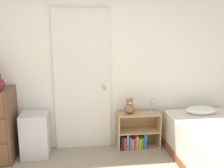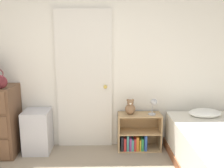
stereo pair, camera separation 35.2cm
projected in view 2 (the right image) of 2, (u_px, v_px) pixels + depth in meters
The scene contains 6 objects.
wall_back at pixel (81, 64), 3.74m from camera, with size 10.00×0.06×2.55m.
door_closed at pixel (84, 80), 3.73m from camera, with size 0.83×0.09×2.08m.
storage_bin at pixel (38, 131), 3.68m from camera, with size 0.38×0.39×0.63m.
bookshelf at pixel (137, 136), 3.78m from camera, with size 0.64×0.29×0.56m.
teddy_bear at pixel (130, 108), 3.69m from camera, with size 0.15×0.15×0.23m.
desk_lamp at pixel (154, 104), 3.64m from camera, with size 0.13×0.12×0.25m.
Camera 2 is at (0.38, -1.61, 1.75)m, focal length 40.00 mm.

